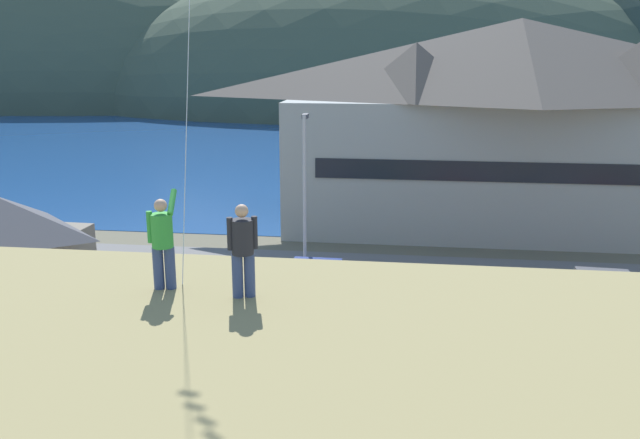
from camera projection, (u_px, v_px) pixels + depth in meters
ground_plane at (286, 391)px, 21.35m from camera, size 600.00×600.00×0.00m
parking_lot_pad at (309, 328)px, 26.15m from camera, size 40.00×20.00×0.10m
bay_water at (376, 143)px, 78.99m from camera, size 360.00×84.00×0.03m
far_hill_west_ridge at (35, 102)px, 142.86m from camera, size 141.16×62.92×59.17m
far_hill_east_peak at (394, 107)px, 129.02m from camera, size 126.63×70.94×53.76m
harbor_lodge at (515, 120)px, 39.75m from camera, size 28.62×11.34×12.54m
wharf_dock at (386, 177)px, 55.62m from camera, size 3.20×15.19×0.70m
moored_boat_wharfside at (341, 182)px, 51.75m from camera, size 2.67×6.55×2.16m
moored_boat_outer_mooring at (428, 172)px, 55.80m from camera, size 2.41×7.31×2.16m
moored_boat_inner_slip at (337, 182)px, 51.83m from camera, size 2.92×8.24×2.16m
parked_car_front_row_end at (582, 374)px, 20.26m from camera, size 4.35×2.37×1.82m
parked_car_mid_row_near at (118, 357)px, 21.40m from camera, size 4.22×2.09×1.82m
parked_car_front_row_red at (314, 282)px, 28.36m from camera, size 4.23×2.11×1.82m
parked_car_mid_row_far at (606, 294)px, 26.96m from camera, size 4.31×2.27×1.82m
parked_car_lone_by_shed at (329, 364)px, 20.88m from camera, size 4.32×2.29×1.82m
parked_car_back_row_right at (129, 288)px, 27.60m from camera, size 4.31×2.27×1.82m
parked_car_mid_row_center at (491, 296)px, 26.76m from camera, size 4.35×2.36×1.82m
parking_light_pole at (305, 188)px, 30.49m from camera, size 0.24×0.78×7.81m
person_kite_flyer at (163, 240)px, 12.35m from camera, size 0.52×0.69×1.86m
person_companion at (243, 248)px, 11.93m from camera, size 0.53×0.40×1.74m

